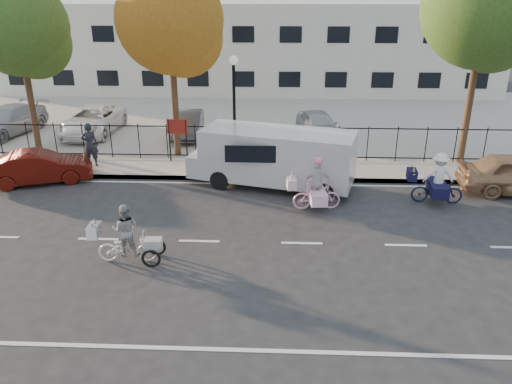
{
  "coord_description": "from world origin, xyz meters",
  "views": [
    {
      "loc": [
        2.22,
        -12.9,
        6.85
      ],
      "look_at": [
        1.62,
        1.2,
        1.1
      ],
      "focal_mm": 35.0,
      "sensor_mm": 36.0,
      "label": 1
    }
  ],
  "objects_px": {
    "white_van": "(275,156)",
    "red_sedan": "(40,167)",
    "zebra_trike": "(127,240)",
    "unicorn_bike": "(316,190)",
    "lamppost": "(234,91)",
    "lot_car_d": "(318,125)",
    "bull_bike": "(437,183)",
    "lot_car_c": "(188,124)",
    "lot_car_a": "(7,121)",
    "pedestrian": "(90,145)",
    "lot_car_b": "(93,120)"
  },
  "relations": [
    {
      "from": "bull_bike",
      "to": "white_van",
      "type": "bearing_deg",
      "value": 81.55
    },
    {
      "from": "unicorn_bike",
      "to": "lot_car_c",
      "type": "relative_size",
      "value": 0.5
    },
    {
      "from": "bull_bike",
      "to": "lot_car_b",
      "type": "height_order",
      "value": "bull_bike"
    },
    {
      "from": "lot_car_a",
      "to": "lot_car_c",
      "type": "relative_size",
      "value": 1.26
    },
    {
      "from": "lot_car_b",
      "to": "lot_car_c",
      "type": "relative_size",
      "value": 1.3
    },
    {
      "from": "lamppost",
      "to": "bull_bike",
      "type": "bearing_deg",
      "value": -26.5
    },
    {
      "from": "pedestrian",
      "to": "lot_car_d",
      "type": "distance_m",
      "value": 10.5
    },
    {
      "from": "white_van",
      "to": "lot_car_b",
      "type": "bearing_deg",
      "value": 159.87
    },
    {
      "from": "lamppost",
      "to": "zebra_trike",
      "type": "relative_size",
      "value": 2.23
    },
    {
      "from": "unicorn_bike",
      "to": "pedestrian",
      "type": "xyz_separation_m",
      "value": [
        -8.86,
        3.67,
        0.36
      ]
    },
    {
      "from": "zebra_trike",
      "to": "unicorn_bike",
      "type": "xyz_separation_m",
      "value": [
        5.28,
        3.67,
        0.04
      ]
    },
    {
      "from": "zebra_trike",
      "to": "bull_bike",
      "type": "distance_m",
      "value": 10.44
    },
    {
      "from": "unicorn_bike",
      "to": "white_van",
      "type": "height_order",
      "value": "white_van"
    },
    {
      "from": "white_van",
      "to": "lot_car_b",
      "type": "relative_size",
      "value": 1.34
    },
    {
      "from": "lot_car_d",
      "to": "lot_car_c",
      "type": "bearing_deg",
      "value": 167.69
    },
    {
      "from": "lot_car_c",
      "to": "lot_car_d",
      "type": "height_order",
      "value": "lot_car_d"
    },
    {
      "from": "bull_bike",
      "to": "white_van",
      "type": "xyz_separation_m",
      "value": [
        -5.56,
        1.3,
        0.47
      ]
    },
    {
      "from": "pedestrian",
      "to": "lot_car_b",
      "type": "bearing_deg",
      "value": -78.6
    },
    {
      "from": "bull_bike",
      "to": "red_sedan",
      "type": "distance_m",
      "value": 14.48
    },
    {
      "from": "lot_car_d",
      "to": "lamppost",
      "type": "bearing_deg",
      "value": -146.22
    },
    {
      "from": "lamppost",
      "to": "pedestrian",
      "type": "distance_m",
      "value": 6.2
    },
    {
      "from": "white_van",
      "to": "red_sedan",
      "type": "relative_size",
      "value": 1.71
    },
    {
      "from": "zebra_trike",
      "to": "lot_car_a",
      "type": "distance_m",
      "value": 15.12
    },
    {
      "from": "bull_bike",
      "to": "lot_car_d",
      "type": "bearing_deg",
      "value": 30.19
    },
    {
      "from": "zebra_trike",
      "to": "lot_car_d",
      "type": "height_order",
      "value": "zebra_trike"
    },
    {
      "from": "bull_bike",
      "to": "pedestrian",
      "type": "bearing_deg",
      "value": 82.07
    },
    {
      "from": "bull_bike",
      "to": "white_van",
      "type": "height_order",
      "value": "white_van"
    },
    {
      "from": "lamppost",
      "to": "zebra_trike",
      "type": "xyz_separation_m",
      "value": [
        -2.23,
        -8.02,
        -2.47
      ]
    },
    {
      "from": "zebra_trike",
      "to": "unicorn_bike",
      "type": "distance_m",
      "value": 6.43
    },
    {
      "from": "bull_bike",
      "to": "lot_car_b",
      "type": "relative_size",
      "value": 0.4
    },
    {
      "from": "lamppost",
      "to": "lot_car_a",
      "type": "height_order",
      "value": "lamppost"
    },
    {
      "from": "white_van",
      "to": "lot_car_d",
      "type": "distance_m",
      "value": 6.41
    },
    {
      "from": "lamppost",
      "to": "lot_car_a",
      "type": "distance_m",
      "value": 12.43
    },
    {
      "from": "bull_bike",
      "to": "lot_car_a",
      "type": "height_order",
      "value": "bull_bike"
    },
    {
      "from": "zebra_trike",
      "to": "bull_bike",
      "type": "relative_size",
      "value": 1.0
    },
    {
      "from": "white_van",
      "to": "red_sedan",
      "type": "xyz_separation_m",
      "value": [
        -8.86,
        0.0,
        -0.56
      ]
    },
    {
      "from": "zebra_trike",
      "to": "red_sedan",
      "type": "distance_m",
      "value": 7.58
    },
    {
      "from": "lamppost",
      "to": "unicorn_bike",
      "type": "height_order",
      "value": "lamppost"
    },
    {
      "from": "unicorn_bike",
      "to": "bull_bike",
      "type": "relative_size",
      "value": 0.95
    },
    {
      "from": "bull_bike",
      "to": "pedestrian",
      "type": "height_order",
      "value": "pedestrian"
    },
    {
      "from": "bull_bike",
      "to": "lot_car_a",
      "type": "bearing_deg",
      "value": 73.09
    },
    {
      "from": "unicorn_bike",
      "to": "lot_car_a",
      "type": "relative_size",
      "value": 0.39
    },
    {
      "from": "lamppost",
      "to": "lot_car_d",
      "type": "xyz_separation_m",
      "value": [
        3.71,
        3.76,
        -2.31
      ]
    },
    {
      "from": "pedestrian",
      "to": "lot_car_b",
      "type": "height_order",
      "value": "pedestrian"
    },
    {
      "from": "lot_car_d",
      "to": "zebra_trike",
      "type": "bearing_deg",
      "value": -128.36
    },
    {
      "from": "lamppost",
      "to": "white_van",
      "type": "distance_m",
      "value": 3.43
    },
    {
      "from": "unicorn_bike",
      "to": "lot_car_b",
      "type": "height_order",
      "value": "unicorn_bike"
    },
    {
      "from": "zebra_trike",
      "to": "pedestrian",
      "type": "distance_m",
      "value": 8.17
    },
    {
      "from": "white_van",
      "to": "pedestrian",
      "type": "distance_m",
      "value": 7.64
    },
    {
      "from": "red_sedan",
      "to": "lot_car_c",
      "type": "bearing_deg",
      "value": -57.06
    }
  ]
}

